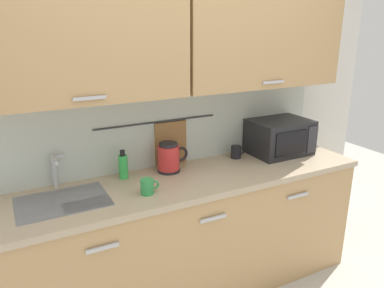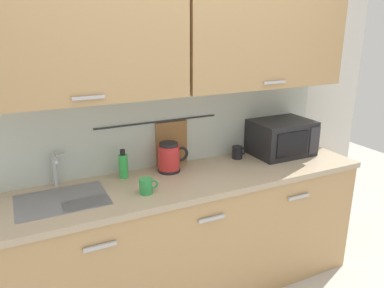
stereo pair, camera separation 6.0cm
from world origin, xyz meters
TOP-DOWN VIEW (x-y plane):
  - counter_unit at (-0.01, 0.30)m, footprint 2.53×0.64m
  - back_wall_assembly at (-0.00, 0.53)m, footprint 3.70×0.41m
  - sink_faucet at (-0.82, 0.53)m, footprint 0.09×0.17m
  - microwave at (0.85, 0.41)m, footprint 0.46×0.35m
  - electric_kettle at (-0.08, 0.46)m, footprint 0.23×0.16m
  - dish_soap_bottle at (-0.40, 0.49)m, footprint 0.06×0.06m
  - mug_near_sink at (-0.35, 0.19)m, footprint 0.12×0.08m
  - mug_by_kettle at (0.49, 0.47)m, footprint 0.12×0.08m

SIDE VIEW (x-z plane):
  - counter_unit at x=-0.01m, z-range 0.01..0.91m
  - mug_near_sink at x=-0.35m, z-range 0.90..1.00m
  - mug_by_kettle at x=0.49m, z-range 0.90..1.00m
  - dish_soap_bottle at x=-0.40m, z-range 0.89..1.08m
  - electric_kettle at x=-0.08m, z-range 0.90..1.11m
  - microwave at x=0.85m, z-range 0.90..1.17m
  - sink_faucet at x=-0.82m, z-range 0.93..1.15m
  - back_wall_assembly at x=0.00m, z-range 0.27..2.77m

